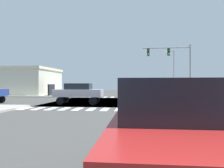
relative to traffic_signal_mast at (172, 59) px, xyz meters
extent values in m
cube|color=#42413F|center=(-6.30, -7.11, -5.25)|extent=(14.00, 90.00, 0.05)
cube|color=#42413F|center=(-6.30, -7.11, -5.25)|extent=(90.00, 12.00, 0.05)
cube|color=#A09B91|center=(6.70, 4.89, -5.15)|extent=(12.00, 12.00, 0.14)
cube|color=#9CA18D|center=(-19.30, 4.89, -5.15)|extent=(12.00, 12.00, 0.14)
cube|color=silver|center=(-13.05, -14.41, -5.22)|extent=(0.50, 2.00, 0.01)
cube|color=silver|center=(-12.05, -14.41, -5.22)|extent=(0.50, 2.00, 0.01)
cube|color=silver|center=(-11.05, -14.41, -5.22)|extent=(0.50, 2.00, 0.01)
cube|color=silver|center=(-10.05, -14.41, -5.22)|extent=(0.50, 2.00, 0.01)
cube|color=silver|center=(-9.05, -14.41, -5.22)|extent=(0.50, 2.00, 0.01)
cube|color=silver|center=(-8.05, -14.41, -5.22)|extent=(0.50, 2.00, 0.01)
cube|color=silver|center=(-7.05, -14.41, -5.22)|extent=(0.50, 2.00, 0.01)
cube|color=silver|center=(-6.05, -14.41, -5.22)|extent=(0.50, 2.00, 0.01)
cube|color=silver|center=(-5.05, -14.41, -5.22)|extent=(0.50, 2.00, 0.01)
cube|color=silver|center=(-4.05, -14.41, -5.22)|extent=(0.50, 2.00, 0.01)
cube|color=silver|center=(-3.05, -14.41, -5.22)|extent=(0.50, 2.00, 0.01)
cube|color=silver|center=(-2.05, -14.41, -5.22)|extent=(0.50, 2.00, 0.01)
cube|color=silver|center=(-1.05, -14.41, -5.22)|extent=(0.50, 2.00, 0.01)
cube|color=silver|center=(-0.05, -14.41, -5.22)|extent=(0.50, 2.00, 0.01)
cube|color=silver|center=(-13.05, 0.19, -5.22)|extent=(0.50, 2.00, 0.01)
cube|color=silver|center=(-12.05, 0.19, -5.22)|extent=(0.50, 2.00, 0.01)
cube|color=silver|center=(-11.05, 0.19, -5.22)|extent=(0.50, 2.00, 0.01)
cube|color=silver|center=(-10.05, 0.19, -5.22)|extent=(0.50, 2.00, 0.01)
cube|color=silver|center=(-9.05, 0.19, -5.22)|extent=(0.50, 2.00, 0.01)
cube|color=silver|center=(-8.05, 0.19, -5.22)|extent=(0.50, 2.00, 0.01)
cube|color=silver|center=(-7.05, 0.19, -5.22)|extent=(0.50, 2.00, 0.01)
cube|color=silver|center=(-6.05, 0.19, -5.22)|extent=(0.50, 2.00, 0.01)
cube|color=silver|center=(-5.05, 0.19, -5.22)|extent=(0.50, 2.00, 0.01)
cube|color=silver|center=(-4.05, 0.19, -5.22)|extent=(0.50, 2.00, 0.01)
cube|color=silver|center=(-3.05, 0.19, -5.22)|extent=(0.50, 2.00, 0.01)
cube|color=silver|center=(-2.05, 0.19, -5.22)|extent=(0.50, 2.00, 0.01)
cube|color=silver|center=(-1.05, 0.19, -5.22)|extent=(0.50, 2.00, 0.01)
cube|color=silver|center=(-0.05, 0.19, -5.22)|extent=(0.50, 2.00, 0.01)
cylinder|color=gray|center=(2.37, 0.02, -1.68)|extent=(0.20, 0.20, 7.09)
cylinder|color=gray|center=(-0.77, 0.02, 1.47)|extent=(6.27, 0.14, 0.14)
cube|color=#1E5123|center=(-0.45, 0.02, 0.92)|extent=(0.32, 0.40, 1.00)
sphere|color=black|center=(-0.45, -0.22, 1.23)|extent=(0.22, 0.22, 0.22)
sphere|color=black|center=(-0.45, -0.22, 0.92)|extent=(0.22, 0.22, 0.22)
sphere|color=green|center=(-0.45, -0.22, 0.61)|extent=(0.22, 0.22, 0.22)
cube|color=#1E5123|center=(-3.15, 0.02, 0.92)|extent=(0.32, 0.40, 1.00)
sphere|color=black|center=(-3.15, -0.22, 1.23)|extent=(0.22, 0.22, 0.22)
sphere|color=black|center=(-3.15, -0.22, 0.92)|extent=(0.22, 0.22, 0.22)
sphere|color=green|center=(-3.15, -0.22, 0.61)|extent=(0.22, 0.22, 0.22)
cylinder|color=gray|center=(1.88, 9.56, -1.37)|extent=(0.16, 0.16, 7.70)
cylinder|color=gray|center=(1.18, 9.56, 2.38)|extent=(1.40, 0.10, 0.10)
ellipsoid|color=silver|center=(0.48, 9.56, 2.33)|extent=(0.60, 0.32, 0.20)
cube|color=beige|center=(-25.77, 5.38, -3.18)|extent=(14.00, 10.06, 4.09)
cube|color=beige|center=(-25.77, 5.38, -0.93)|extent=(14.30, 10.36, 0.40)
cube|color=black|center=(-17.28, 1.35, -4.32)|extent=(0.24, 2.20, 1.80)
cylinder|color=black|center=(-5.02, -25.10, -4.88)|extent=(0.26, 0.68, 0.68)
cylinder|color=black|center=(-3.58, -25.10, -4.88)|extent=(0.26, 0.68, 0.68)
cube|color=#A6201F|center=(-4.30, -26.56, -4.21)|extent=(1.80, 4.30, 0.66)
cube|color=black|center=(-4.30, -26.56, -3.61)|extent=(1.55, 2.24, 0.54)
cylinder|color=black|center=(-17.87, -9.89, -4.88)|extent=(0.68, 0.26, 0.68)
cylinder|color=black|center=(-11.46, -11.33, -4.88)|extent=(0.68, 0.26, 0.68)
cylinder|color=black|center=(-11.46, -9.89, -4.88)|extent=(0.68, 0.26, 0.68)
cylinder|color=black|center=(-8.53, -11.33, -4.88)|extent=(0.68, 0.26, 0.68)
cylinder|color=black|center=(-8.53, -9.89, -4.88)|extent=(0.68, 0.26, 0.68)
cube|color=#BAAFBF|center=(-9.99, -10.61, -4.21)|extent=(4.30, 1.80, 0.66)
cube|color=black|center=(-9.99, -10.61, -3.61)|extent=(2.24, 1.55, 0.54)
camera|label=1|loc=(-4.89, -30.02, -3.41)|focal=35.24mm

